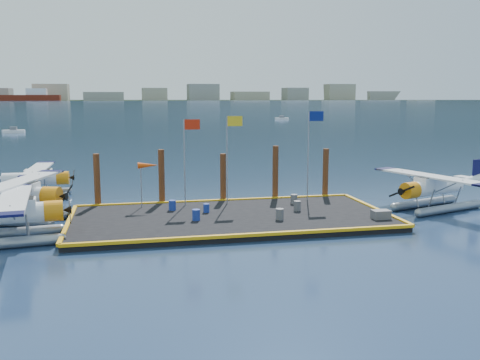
% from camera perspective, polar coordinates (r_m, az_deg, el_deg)
% --- Properties ---
extents(ground, '(4000.00, 4000.00, 0.00)m').
position_cam_1_polar(ground, '(34.48, -1.00, -4.44)').
color(ground, navy).
rests_on(ground, ground).
extents(dock, '(20.00, 10.00, 0.40)m').
position_cam_1_polar(dock, '(34.44, -1.01, -4.12)').
color(dock, black).
rests_on(dock, ground).
extents(dock_bumpers, '(20.25, 10.25, 0.18)m').
position_cam_1_polar(dock_bumpers, '(34.37, -1.01, -3.65)').
color(dock_bumpers, '#E19E0D').
rests_on(dock_bumpers, dock).
extents(far_backdrop, '(3050.00, 2050.00, 810.00)m').
position_cam_1_polar(far_backdrop, '(1787.49, -4.24, 9.02)').
color(far_backdrop, black).
rests_on(far_backdrop, ground).
extents(seaplane_a, '(8.72, 9.63, 3.41)m').
position_cam_1_polar(seaplane_a, '(31.79, -23.57, -3.62)').
color(seaplane_a, gray).
rests_on(seaplane_a, ground).
extents(seaplane_b, '(9.32, 9.98, 3.57)m').
position_cam_1_polar(seaplane_b, '(36.92, -22.99, -1.80)').
color(seaplane_b, gray).
rests_on(seaplane_b, ground).
extents(seaplane_c, '(7.96, 8.77, 3.13)m').
position_cam_1_polar(seaplane_c, '(45.23, -21.13, -0.06)').
color(seaplane_c, gray).
rests_on(seaplane_c, ground).
extents(seaplane_d, '(8.74, 9.34, 3.35)m').
position_cam_1_polar(seaplane_d, '(39.95, 19.95, -0.99)').
color(seaplane_d, gray).
rests_on(seaplane_d, ground).
extents(drum_0, '(0.48, 0.48, 0.68)m').
position_cam_1_polar(drum_0, '(36.15, -7.23, -2.68)').
color(drum_0, navy).
rests_on(drum_0, dock).
extents(drum_1, '(0.49, 0.49, 0.69)m').
position_cam_1_polar(drum_1, '(33.25, 4.26, -3.65)').
color(drum_1, '#545358').
rests_on(drum_1, dock).
extents(drum_2, '(0.47, 0.47, 0.67)m').
position_cam_1_polar(drum_2, '(35.89, 6.12, -2.76)').
color(drum_2, '#545358').
rests_on(drum_2, dock).
extents(drum_3, '(0.49, 0.49, 0.68)m').
position_cam_1_polar(drum_3, '(33.09, -4.70, -3.73)').
color(drum_3, navy).
rests_on(drum_3, dock).
extents(drum_4, '(0.48, 0.48, 0.68)m').
position_cam_1_polar(drum_4, '(38.15, 5.77, -2.04)').
color(drum_4, '#545358').
rests_on(drum_4, dock).
extents(drum_5, '(0.40, 0.40, 0.57)m').
position_cam_1_polar(drum_5, '(35.30, -3.61, -3.00)').
color(drum_5, navy).
rests_on(drum_5, dock).
extents(crate, '(1.09, 0.72, 0.54)m').
position_cam_1_polar(crate, '(34.55, 14.79, -3.57)').
color(crate, '#545358').
rests_on(crate, dock).
extents(flagpole_red, '(1.14, 0.08, 6.00)m').
position_cam_1_polar(flagpole_red, '(37.12, -5.64, 3.36)').
color(flagpole_red, gray).
rests_on(flagpole_red, dock).
extents(flagpole_yellow, '(1.14, 0.08, 6.20)m').
position_cam_1_polar(flagpole_yellow, '(37.56, -1.09, 3.65)').
color(flagpole_yellow, gray).
rests_on(flagpole_yellow, dock).
extents(flagpole_blue, '(1.14, 0.08, 6.50)m').
position_cam_1_polar(flagpole_blue, '(39.13, 7.58, 4.04)').
color(flagpole_blue, gray).
rests_on(flagpole_blue, dock).
extents(windsock, '(1.40, 0.44, 3.12)m').
position_cam_1_polar(windsock, '(37.05, -9.82, 1.44)').
color(windsock, gray).
rests_on(windsock, dock).
extents(piling_0, '(0.44, 0.44, 4.00)m').
position_cam_1_polar(piling_0, '(38.84, -14.99, -0.22)').
color(piling_0, '#472614').
rests_on(piling_0, ground).
extents(piling_1, '(0.44, 0.44, 4.20)m').
position_cam_1_polar(piling_1, '(38.84, -8.36, 0.15)').
color(piling_1, '#472614').
rests_on(piling_1, ground).
extents(piling_2, '(0.44, 0.44, 3.80)m').
position_cam_1_polar(piling_2, '(39.41, -1.81, 0.07)').
color(piling_2, '#472614').
rests_on(piling_2, ground).
extents(piling_3, '(0.44, 0.44, 4.30)m').
position_cam_1_polar(piling_3, '(40.27, 3.79, 0.61)').
color(piling_3, '#472614').
rests_on(piling_3, ground).
extents(piling_4, '(0.44, 0.44, 4.00)m').
position_cam_1_polar(piling_4, '(41.56, 9.10, 0.57)').
color(piling_4, '#472614').
rests_on(piling_4, ground).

